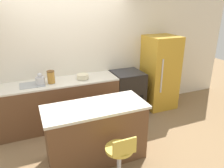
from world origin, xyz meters
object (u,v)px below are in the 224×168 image
Objects in this scene: stool_chair at (120,159)px; kettle at (40,80)px; mixing_bowl at (83,77)px; oven_range at (127,92)px; refrigerator at (160,72)px.

stool_chair is 2.08m from kettle.
kettle reaches higher than mixing_bowl.
refrigerator is at bearing -1.56° from oven_range.
kettle is at bearing -178.51° from oven_range.
mixing_bowl is at bearing -177.33° from oven_range.
refrigerator is at bearing 45.07° from stool_chair.
oven_range is 2.13m from stool_chair.
oven_range is at bearing 2.67° from mixing_bowl.
refrigerator is 2.11× the size of stool_chair.
kettle is 0.80m from mixing_bowl.
kettle is at bearing 180.00° from mixing_bowl.
kettle is (-0.78, 1.82, 0.62)m from stool_chair.
mixing_bowl is (-1.82, -0.02, 0.15)m from refrigerator.
stool_chair is at bearing -90.53° from mixing_bowl.
mixing_bowl is (0.80, 0.00, -0.04)m from kettle.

